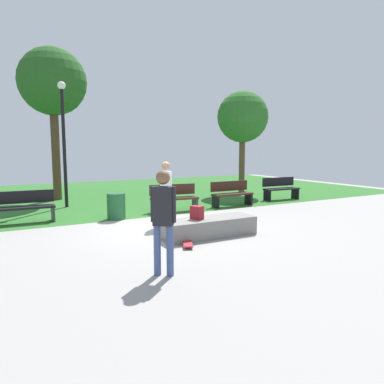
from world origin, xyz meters
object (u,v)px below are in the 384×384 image
Objects in this scene: backpack_on_ledge at (197,213)px; skater_watching at (166,188)px; skater_performing_trick at (163,214)px; tree_leaning_ash at (243,118)px; park_bench_by_oak at (231,193)px; tree_slender_maple at (53,83)px; park_bench_near_path at (25,206)px; trash_bin at (116,206)px; concrete_ledge at (209,227)px; skateboard_by_ledge at (187,242)px; park_bench_center_lawn at (174,197)px; lamp_post at (64,132)px; park_bench_far_left at (280,188)px.

skater_watching reaches higher than backpack_on_ledge.
tree_leaning_ash is (7.57, 8.09, 2.46)m from skater_performing_trick.
park_bench_by_oak is 0.26× the size of tree_slender_maple.
park_bench_near_path is 10.11m from tree_leaning_ash.
tree_slender_maple is 6.74m from trash_bin.
tree_slender_maple is (-0.29, 10.12, 3.65)m from skater_performing_trick.
trash_bin is (2.44, -0.70, -0.09)m from park_bench_near_path.
tree_leaning_ash is at bearing 48.19° from concrete_ledge.
skater_performing_trick is (-2.05, -1.92, 0.82)m from concrete_ledge.
skateboard_by_ledge is (1.21, 1.45, -0.97)m from skater_performing_trick.
skater_performing_trick is 5.09m from trash_bin.
tree_leaning_ash is at bearing 29.79° from park_bench_center_lawn.
trash_bin is (0.96, -5.11, -4.30)m from tree_slender_maple.
park_bench_center_lawn is at bearing -57.64° from tree_slender_maple.
concrete_ledge is 0.53× the size of lamp_post.
skater_watching is 1.07× the size of park_bench_center_lawn.
trash_bin is at bearing 172.82° from backpack_on_ledge.
backpack_on_ledge is 3.24m from trash_bin.
lamp_post is 5.66× the size of trash_bin.
park_bench_center_lawn and park_bench_by_oak have the same top height.
park_bench_center_lawn is 0.37× the size of lamp_post.
skateboard_by_ledge is at bearing -150.87° from concrete_ledge.
skateboard_by_ledge is 7.88m from park_bench_far_left.
skater_watching is at bearing 105.17° from concrete_ledge.
park_bench_center_lawn is (0.69, 3.41, 0.26)m from concrete_ledge.
trash_bin is (-1.06, 3.06, -0.21)m from backpack_on_ledge.
park_bench_far_left is 0.37× the size of lamp_post.
concrete_ledge is at bearing 29.13° from skateboard_by_ledge.
skater_watching is (-0.10, 1.54, 0.44)m from backpack_on_ledge.
tree_slender_maple reaches higher than backpack_on_ledge.
skater_watching reaches higher than skateboard_by_ledge.
skater_performing_trick reaches higher than park_bench_center_lawn.
skater_watching reaches higher than park_bench_center_lawn.
park_bench_by_oak is at bearing 46.38° from skater_performing_trick.
park_bench_center_lawn reaches higher than concrete_ledge.
tree_slender_maple is at bearing 167.64° from backpack_on_ledge.
tree_leaning_ash reaches higher than park_bench_near_path.
trash_bin is (-1.38, 3.09, 0.17)m from concrete_ledge.
tree_slender_maple is at bearing 99.83° from skateboard_by_ledge.
skateboard_by_ledge is 0.51× the size of park_bench_by_oak.
trash_bin is at bearing 98.60° from skateboard_by_ledge.
tree_leaning_ash is 7.90m from lamp_post.
tree_leaning_ash is at bearing 95.89° from park_bench_far_left.
skater_performing_trick is at bearing -133.62° from park_bench_by_oak.
tree_leaning_ash is (6.36, 6.64, 3.44)m from skateboard_by_ledge.
park_bench_near_path is at bearing -165.67° from tree_leaning_ash.
skateboard_by_ledge is 0.17× the size of tree_leaning_ash.
backpack_on_ledge is at bearing 174.99° from concrete_ledge.
backpack_on_ledge is 0.90m from skateboard_by_ledge.
park_bench_by_oak is 2.06× the size of trash_bin.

